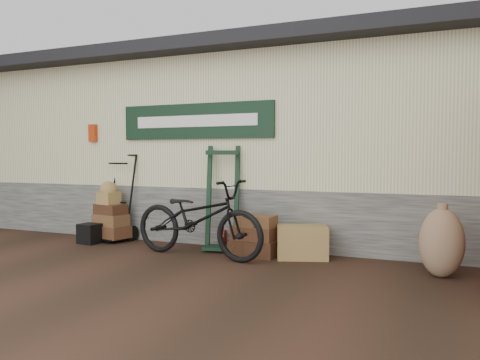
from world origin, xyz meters
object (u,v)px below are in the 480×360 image
porter_trolley (118,196)px  green_barrow (222,198)px  black_trunk (90,234)px  bicycle (198,214)px  suitcase_stack (254,235)px  wicker_hamper (302,242)px

porter_trolley → green_barrow: 1.93m
black_trunk → bicycle: (2.08, -0.22, 0.44)m
suitcase_stack → wicker_hamper: (0.67, 0.09, -0.07)m
suitcase_stack → bicycle: bearing=-150.3°
green_barrow → black_trunk: 2.28m
black_trunk → green_barrow: bearing=10.4°
bicycle → wicker_hamper: bearing=-63.3°
suitcase_stack → wicker_hamper: suitcase_stack is taller
green_barrow → porter_trolley: bearing=166.5°
wicker_hamper → suitcase_stack: bearing=-172.7°
wicker_hamper → bicycle: size_ratio=0.33×
porter_trolley → wicker_hamper: size_ratio=2.15×
suitcase_stack → black_trunk: size_ratio=2.06×
porter_trolley → green_barrow: bearing=11.5°
porter_trolley → wicker_hamper: 3.25m
porter_trolley → black_trunk: porter_trolley is taller
green_barrow → bicycle: green_barrow is taller
wicker_hamper → black_trunk: (-3.44, -0.26, -0.06)m
wicker_hamper → black_trunk: bearing=-175.7°
porter_trolley → wicker_hamper: porter_trolley is taller
green_barrow → wicker_hamper: (1.27, -0.14, -0.55)m
green_barrow → wicker_hamper: size_ratio=2.28×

